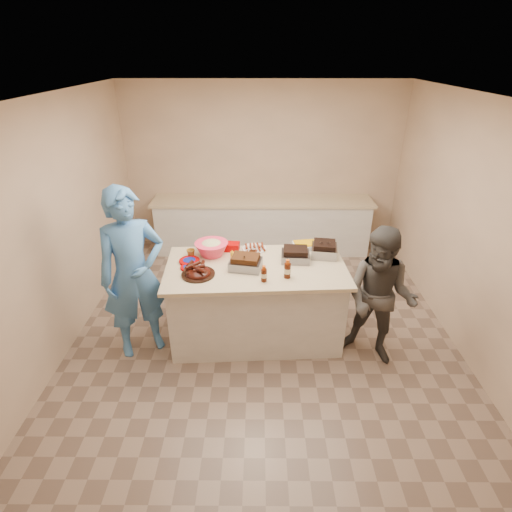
{
  "coord_description": "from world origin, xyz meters",
  "views": [
    {
      "loc": [
        -0.06,
        -4.01,
        3.09
      ],
      "look_at": [
        -0.09,
        -0.08,
        1.05
      ],
      "focal_mm": 28.0,
      "sensor_mm": 36.0,
      "label": 1
    }
  ],
  "objects_px": {
    "mustard_bottle": "(232,259)",
    "guest_blue": "(145,346)",
    "island": "(256,334)",
    "bbq_bottle_a": "(264,281)",
    "guest_gray": "(370,355)",
    "roasting_pan": "(324,255)",
    "coleslaw_bowl": "(212,255)",
    "rib_platter": "(198,275)",
    "bbq_bottle_b": "(287,277)",
    "plastic_cup": "(191,257)"
  },
  "relations": [
    {
      "from": "rib_platter",
      "to": "coleslaw_bowl",
      "type": "xyz_separation_m",
      "value": [
        0.1,
        0.47,
        0.0
      ]
    },
    {
      "from": "rib_platter",
      "to": "coleslaw_bowl",
      "type": "bearing_deg",
      "value": 78.41
    },
    {
      "from": "rib_platter",
      "to": "guest_blue",
      "type": "relative_size",
      "value": 0.19
    },
    {
      "from": "island",
      "to": "coleslaw_bowl",
      "type": "distance_m",
      "value": 1.11
    },
    {
      "from": "island",
      "to": "bbq_bottle_a",
      "type": "xyz_separation_m",
      "value": [
        0.08,
        -0.32,
        0.95
      ]
    },
    {
      "from": "coleslaw_bowl",
      "to": "guest_blue",
      "type": "relative_size",
      "value": 0.2
    },
    {
      "from": "plastic_cup",
      "to": "guest_blue",
      "type": "xyz_separation_m",
      "value": [
        -0.54,
        -0.46,
        -0.95
      ]
    },
    {
      "from": "coleslaw_bowl",
      "to": "bbq_bottle_a",
      "type": "height_order",
      "value": "coleslaw_bowl"
    },
    {
      "from": "island",
      "to": "mustard_bottle",
      "type": "xyz_separation_m",
      "value": [
        -0.27,
        0.18,
        0.95
      ]
    },
    {
      "from": "guest_blue",
      "to": "guest_gray",
      "type": "height_order",
      "value": "guest_gray"
    },
    {
      "from": "coleslaw_bowl",
      "to": "bbq_bottle_a",
      "type": "relative_size",
      "value": 2.17
    },
    {
      "from": "roasting_pan",
      "to": "bbq_bottle_a",
      "type": "xyz_separation_m",
      "value": [
        -0.71,
        -0.58,
        0.0
      ]
    },
    {
      "from": "roasting_pan",
      "to": "mustard_bottle",
      "type": "xyz_separation_m",
      "value": [
        -1.06,
        -0.08,
        0.0
      ]
    },
    {
      "from": "island",
      "to": "guest_gray",
      "type": "relative_size",
      "value": 1.28
    },
    {
      "from": "bbq_bottle_a",
      "to": "guest_blue",
      "type": "height_order",
      "value": "bbq_bottle_a"
    },
    {
      "from": "guest_blue",
      "to": "guest_gray",
      "type": "relative_size",
      "value": 1.24
    },
    {
      "from": "coleslaw_bowl",
      "to": "bbq_bottle_b",
      "type": "xyz_separation_m",
      "value": [
        0.85,
        -0.52,
        0.0
      ]
    },
    {
      "from": "rib_platter",
      "to": "plastic_cup",
      "type": "bearing_deg",
      "value": 108.54
    },
    {
      "from": "island",
      "to": "bbq_bottle_a",
      "type": "relative_size",
      "value": 11.17
    },
    {
      "from": "island",
      "to": "bbq_bottle_b",
      "type": "distance_m",
      "value": 1.03
    },
    {
      "from": "rib_platter",
      "to": "roasting_pan",
      "type": "xyz_separation_m",
      "value": [
        1.4,
        0.46,
        0.0
      ]
    },
    {
      "from": "island",
      "to": "bbq_bottle_b",
      "type": "relative_size",
      "value": 9.62
    },
    {
      "from": "mustard_bottle",
      "to": "guest_blue",
      "type": "xyz_separation_m",
      "value": [
        -1.02,
        -0.41,
        -0.95
      ]
    },
    {
      "from": "island",
      "to": "guest_gray",
      "type": "distance_m",
      "value": 1.35
    },
    {
      "from": "mustard_bottle",
      "to": "guest_blue",
      "type": "relative_size",
      "value": 0.06
    },
    {
      "from": "roasting_pan",
      "to": "bbq_bottle_a",
      "type": "relative_size",
      "value": 1.62
    },
    {
      "from": "rib_platter",
      "to": "coleslaw_bowl",
      "type": "distance_m",
      "value": 0.48
    },
    {
      "from": "bbq_bottle_b",
      "to": "bbq_bottle_a",
      "type": "bearing_deg",
      "value": -162.59
    },
    {
      "from": "island",
      "to": "rib_platter",
      "type": "xyz_separation_m",
      "value": [
        -0.61,
        -0.2,
        0.95
      ]
    },
    {
      "from": "coleslaw_bowl",
      "to": "bbq_bottle_b",
      "type": "relative_size",
      "value": 1.87
    },
    {
      "from": "island",
      "to": "mustard_bottle",
      "type": "distance_m",
      "value": 1.0
    },
    {
      "from": "bbq_bottle_a",
      "to": "plastic_cup",
      "type": "relative_size",
      "value": 1.83
    },
    {
      "from": "coleslaw_bowl",
      "to": "bbq_bottle_b",
      "type": "bearing_deg",
      "value": -31.24
    },
    {
      "from": "coleslaw_bowl",
      "to": "guest_blue",
      "type": "bearing_deg",
      "value": -147.07
    },
    {
      "from": "roasting_pan",
      "to": "plastic_cup",
      "type": "bearing_deg",
      "value": -170.43
    },
    {
      "from": "bbq_bottle_a",
      "to": "rib_platter",
      "type": "bearing_deg",
      "value": 170.12
    },
    {
      "from": "rib_platter",
      "to": "bbq_bottle_a",
      "type": "bearing_deg",
      "value": -9.88
    },
    {
      "from": "bbq_bottle_b",
      "to": "guest_gray",
      "type": "xyz_separation_m",
      "value": [
        0.97,
        -0.13,
        -0.95
      ]
    },
    {
      "from": "bbq_bottle_b",
      "to": "guest_blue",
      "type": "height_order",
      "value": "bbq_bottle_b"
    },
    {
      "from": "island",
      "to": "mustard_bottle",
      "type": "relative_size",
      "value": 17.75
    },
    {
      "from": "roasting_pan",
      "to": "coleslaw_bowl",
      "type": "bearing_deg",
      "value": -172.29
    },
    {
      "from": "rib_platter",
      "to": "guest_blue",
      "type": "distance_m",
      "value": 1.17
    },
    {
      "from": "bbq_bottle_b",
      "to": "plastic_cup",
      "type": "xyz_separation_m",
      "value": [
        -1.09,
        0.47,
        0.0
      ]
    },
    {
      "from": "rib_platter",
      "to": "mustard_bottle",
      "type": "bearing_deg",
      "value": 47.9
    },
    {
      "from": "bbq_bottle_a",
      "to": "guest_gray",
      "type": "height_order",
      "value": "bbq_bottle_a"
    },
    {
      "from": "rib_platter",
      "to": "bbq_bottle_a",
      "type": "distance_m",
      "value": 0.71
    },
    {
      "from": "coleslaw_bowl",
      "to": "plastic_cup",
      "type": "relative_size",
      "value": 3.96
    },
    {
      "from": "island",
      "to": "plastic_cup",
      "type": "xyz_separation_m",
      "value": [
        -0.76,
        0.22,
        0.95
      ]
    },
    {
      "from": "bbq_bottle_a",
      "to": "guest_blue",
      "type": "xyz_separation_m",
      "value": [
        -1.38,
        0.09,
        -0.95
      ]
    },
    {
      "from": "island",
      "to": "mustard_bottle",
      "type": "height_order",
      "value": "mustard_bottle"
    }
  ]
}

